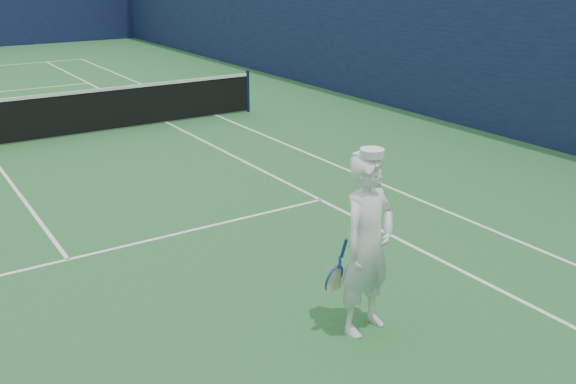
# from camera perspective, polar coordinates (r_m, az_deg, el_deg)

# --- Properties ---
(tennis_player) EXTENTS (0.86, 0.60, 2.00)m
(tennis_player) POSITION_cam_1_polar(r_m,az_deg,el_deg) (6.65, 7.09, -4.71)
(tennis_player) COLOR white
(tennis_player) RESTS_ON ground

